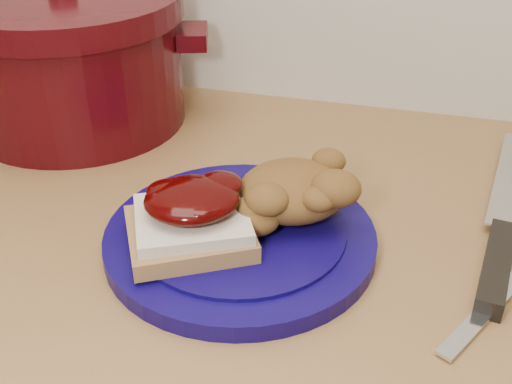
% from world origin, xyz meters
% --- Properties ---
extents(plate, '(0.33, 0.33, 0.02)m').
position_xyz_m(plate, '(0.03, 1.45, 0.91)').
color(plate, '#0C0444').
rests_on(plate, wood_countertop).
extents(sandwich, '(0.14, 0.14, 0.05)m').
position_xyz_m(sandwich, '(-0.01, 1.42, 0.94)').
color(sandwich, olive).
rests_on(sandwich, plate).
extents(stuffing_mound, '(0.13, 0.12, 0.05)m').
position_xyz_m(stuffing_mound, '(0.07, 1.48, 0.95)').
color(stuffing_mound, brown).
rests_on(stuffing_mound, plate).
extents(chef_knife, '(0.08, 0.34, 0.02)m').
position_xyz_m(chef_knife, '(0.27, 1.51, 0.91)').
color(chef_knife, black).
rests_on(chef_knife, wood_countertop).
extents(butter_knife, '(0.10, 0.17, 0.00)m').
position_xyz_m(butter_knife, '(0.26, 1.43, 0.90)').
color(butter_knife, silver).
rests_on(butter_knife, wood_countertop).
extents(dutch_oven, '(0.36, 0.36, 0.18)m').
position_xyz_m(dutch_oven, '(-0.25, 1.66, 0.98)').
color(dutch_oven, '#370509').
rests_on(dutch_oven, wood_countertop).
extents(pepper_grinder, '(0.07, 0.07, 0.13)m').
position_xyz_m(pepper_grinder, '(-0.36, 1.70, 0.97)').
color(pepper_grinder, black).
rests_on(pepper_grinder, wood_countertop).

